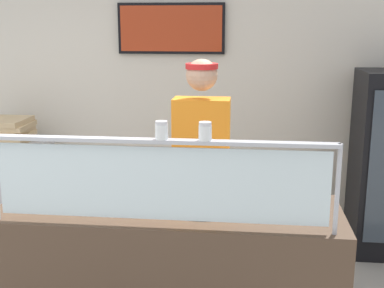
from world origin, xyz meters
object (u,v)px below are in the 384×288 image
object	(u,v)px
pizza_tray	(203,205)
pizza_box_stack	(5,131)
worker_figure	(202,170)
pizza_server	(206,203)
pepper_flake_shaker	(205,132)
parmesan_shaker	(162,131)

from	to	relation	value
pizza_tray	pizza_box_stack	world-z (taller)	pizza_box_stack
pizza_tray	worker_figure	size ratio (longest dim) A/B	0.24
pizza_tray	pizza_server	world-z (taller)	pizza_server
pizza_server	pepper_flake_shaker	bearing A→B (deg)	-81.88
pizza_box_stack	pizza_tray	bearing A→B (deg)	-39.17
pizza_tray	pizza_box_stack	xyz separation A→B (m)	(-1.98, 1.61, 0.05)
pizza_tray	worker_figure	bearing A→B (deg)	96.04
parmesan_shaker	worker_figure	world-z (taller)	worker_figure
pizza_box_stack	pepper_flake_shaker	bearing A→B (deg)	-43.47
pepper_flake_shaker	parmesan_shaker	bearing A→B (deg)	-180.00
parmesan_shaker	pizza_box_stack	distance (m)	2.66
pizza_tray	pepper_flake_shaker	size ratio (longest dim) A/B	4.45
parmesan_shaker	pepper_flake_shaker	bearing A→B (deg)	0.00
pizza_tray	worker_figure	world-z (taller)	worker_figure
pizza_tray	parmesan_shaker	bearing A→B (deg)	-121.84
pizza_tray	pizza_server	size ratio (longest dim) A/B	1.48
pizza_server	worker_figure	distance (m)	0.61
pepper_flake_shaker	worker_figure	size ratio (longest dim) A/B	0.05
pizza_box_stack	worker_figure	bearing A→B (deg)	-28.20
pizza_server	pepper_flake_shaker	size ratio (longest dim) A/B	3.01
worker_figure	pizza_box_stack	size ratio (longest dim) A/B	3.76
pizza_tray	parmesan_shaker	xyz separation A→B (m)	(-0.18, -0.30, 0.49)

